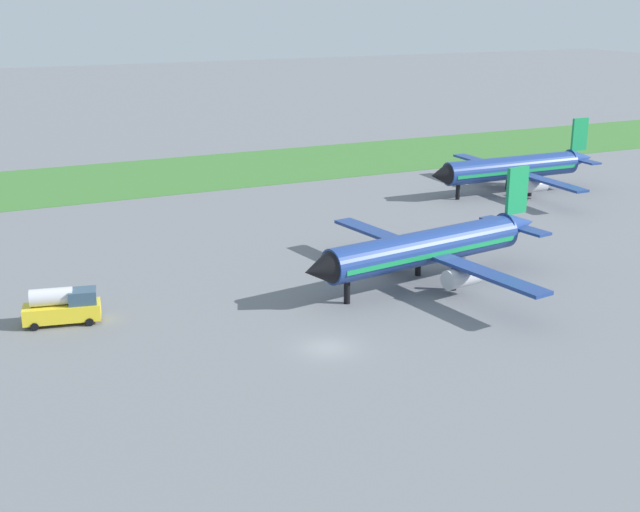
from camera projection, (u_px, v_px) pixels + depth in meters
ground_plane at (328, 348)px, 68.06m from camera, size 600.00×600.00×0.00m
grass_taxiway_strip at (125, 179)px, 130.57m from camera, size 360.00×28.00×0.08m
airplane_parked_jet_far at (515, 168)px, 120.31m from camera, size 28.11×28.70×10.15m
airplane_midfield_jet at (429, 248)px, 82.01m from camera, size 29.14×29.60×10.48m
fuel_truck_near_gate at (63, 306)px, 72.75m from camera, size 6.85×3.65×3.29m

